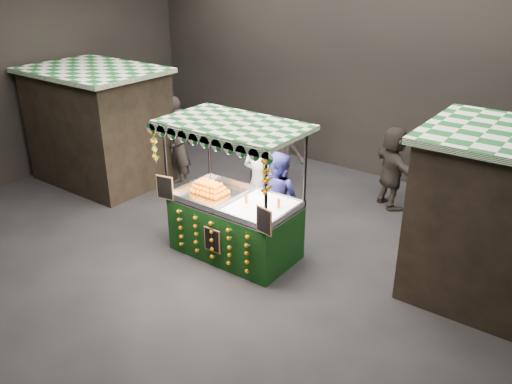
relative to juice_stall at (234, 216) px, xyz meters
The scene contains 12 objects.
ground 0.78m from the juice_stall, 155.39° to the right, with size 12.00×12.00×0.00m, color black.
market_hall 2.65m from the juice_stall, 155.39° to the right, with size 12.10×10.10×5.05m.
neighbour_stall_left 4.74m from the juice_stall, 169.01° to the left, with size 3.00×2.20×2.60m.
juice_stall is the anchor object (origin of this frame).
vendor_grey 1.07m from the juice_stall, 101.56° to the left, with size 0.72×0.48×1.94m.
vendor_blue 0.91m from the juice_stall, 69.66° to the left, with size 0.87×0.70×1.73m.
shopper_0 3.37m from the juice_stall, 149.74° to the left, with size 0.73×0.57×1.77m.
shopper_1 3.48m from the juice_stall, 29.24° to the left, with size 1.13×1.09×1.84m.
shopper_2 2.86m from the juice_stall, 117.81° to the left, with size 0.98×0.50×1.61m.
shopper_3 2.95m from the juice_stall, 107.09° to the left, with size 1.15×1.19×1.63m.
shopper_4 4.85m from the juice_stall, 146.73° to the left, with size 0.89×0.63×1.70m.
shopper_5 3.74m from the juice_stall, 68.02° to the left, with size 1.59×1.38×1.73m.
Camera 1 is at (5.27, -6.14, 4.80)m, focal length 36.76 mm.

